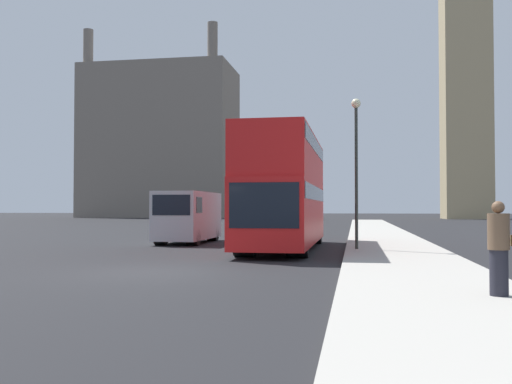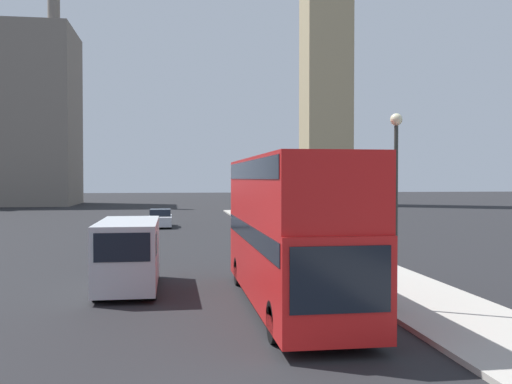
{
  "view_description": "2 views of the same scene",
  "coord_description": "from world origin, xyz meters",
  "px_view_note": "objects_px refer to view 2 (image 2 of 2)",
  "views": [
    {
      "loc": [
        5.38,
        -14.6,
        1.73
      ],
      "look_at": [
        1.43,
        8.06,
        2.36
      ],
      "focal_mm": 40.0,
      "sensor_mm": 36.0,
      "label": 1
    },
    {
      "loc": [
        -1.09,
        -8.52,
        3.99
      ],
      "look_at": [
        2.46,
        15.61,
        3.41
      ],
      "focal_mm": 40.0,
      "sensor_mm": 36.0,
      "label": 2
    }
  ],
  "objects_px": {
    "street_lamp": "(396,181)",
    "parked_sedan": "(160,219)",
    "red_double_decker_bus": "(290,224)",
    "white_van": "(128,253)"
  },
  "relations": [
    {
      "from": "red_double_decker_bus",
      "to": "street_lamp",
      "type": "xyz_separation_m",
      "value": [
        2.92,
        -1.3,
        1.36
      ]
    },
    {
      "from": "street_lamp",
      "to": "parked_sedan",
      "type": "xyz_separation_m",
      "value": [
        -7.51,
        31.19,
        -3.26
      ]
    },
    {
      "from": "street_lamp",
      "to": "parked_sedan",
      "type": "bearing_deg",
      "value": 103.53
    },
    {
      "from": "red_double_decker_bus",
      "to": "white_van",
      "type": "bearing_deg",
      "value": 146.91
    },
    {
      "from": "red_double_decker_bus",
      "to": "parked_sedan",
      "type": "distance_m",
      "value": 30.3
    },
    {
      "from": "street_lamp",
      "to": "red_double_decker_bus",
      "type": "bearing_deg",
      "value": 156.02
    },
    {
      "from": "red_double_decker_bus",
      "to": "street_lamp",
      "type": "distance_m",
      "value": 3.47
    },
    {
      "from": "street_lamp",
      "to": "parked_sedan",
      "type": "relative_size",
      "value": 1.28
    },
    {
      "from": "white_van",
      "to": "parked_sedan",
      "type": "relative_size",
      "value": 1.18
    },
    {
      "from": "red_double_decker_bus",
      "to": "white_van",
      "type": "xyz_separation_m",
      "value": [
        -5.15,
        3.36,
        -1.24
      ]
    }
  ]
}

